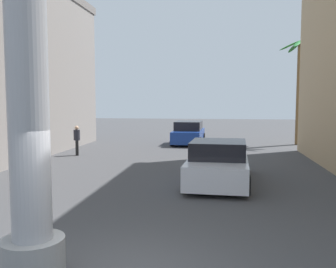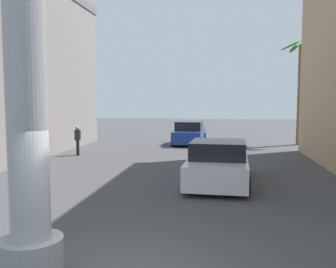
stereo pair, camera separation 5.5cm
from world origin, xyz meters
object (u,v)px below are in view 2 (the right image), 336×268
Objects in this scene: car_far at (189,133)px; palm_tree_far_right at (301,83)px; pedestrian_far_left at (78,138)px; car_lead at (219,164)px.

car_far is 8.17m from palm_tree_far_right.
pedestrian_far_left is at bearing -152.31° from palm_tree_far_right.
palm_tree_far_right is at bearing 67.15° from car_lead.
car_far is 8.31m from pedestrian_far_left.
palm_tree_far_right reaches higher than car_lead.
car_lead is 3.17× the size of pedestrian_far_left.
car_lead and car_far have the same top height.
car_far is 0.62× the size of palm_tree_far_right.
car_far is (-2.07, 11.98, 0.03)m from car_lead.
pedestrian_far_left is (-12.96, -6.80, -3.23)m from palm_tree_far_right.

